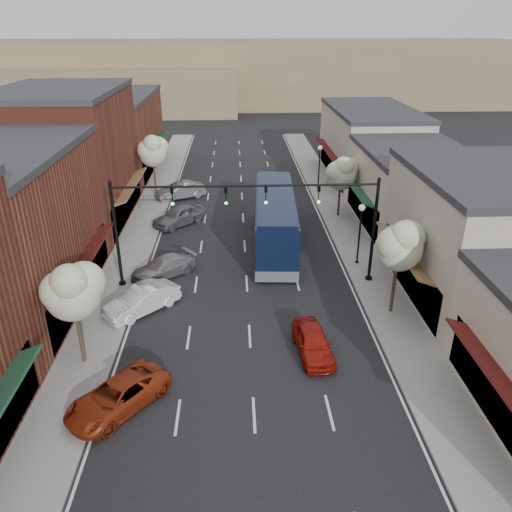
{
  "coord_description": "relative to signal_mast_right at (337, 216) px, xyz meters",
  "views": [
    {
      "loc": [
        -0.63,
        -20.62,
        15.44
      ],
      "look_at": [
        0.58,
        7.51,
        2.2
      ],
      "focal_mm": 35.0,
      "sensor_mm": 36.0,
      "label": 1
    }
  ],
  "objects": [
    {
      "name": "ground",
      "position": [
        -5.62,
        -8.0,
        -4.62
      ],
      "size": [
        160.0,
        160.0,
        0.0
      ],
      "primitive_type": "plane",
      "color": "black",
      "rests_on": "ground"
    },
    {
      "name": "sidewalk_left",
      "position": [
        -14.02,
        10.5,
        -4.55
      ],
      "size": [
        2.8,
        73.0,
        0.15
      ],
      "primitive_type": "cube",
      "color": "gray",
      "rests_on": "ground"
    },
    {
      "name": "sidewalk_right",
      "position": [
        2.78,
        10.5,
        -4.55
      ],
      "size": [
        2.8,
        73.0,
        0.15
      ],
      "primitive_type": "cube",
      "color": "gray",
      "rests_on": "ground"
    },
    {
      "name": "curb_left",
      "position": [
        -12.62,
        10.5,
        -4.55
      ],
      "size": [
        0.25,
        73.0,
        0.17
      ],
      "primitive_type": "cube",
      "color": "gray",
      "rests_on": "ground"
    },
    {
      "name": "curb_right",
      "position": [
        1.38,
        10.5,
        -4.55
      ],
      "size": [
        0.25,
        73.0,
        0.17
      ],
      "primitive_type": "cube",
      "color": "gray",
      "rests_on": "ground"
    },
    {
      "name": "bldg_left_midfar",
      "position": [
        -19.86,
        12.0,
        0.78
      ],
      "size": [
        10.14,
        14.1,
        10.9
      ],
      "color": "brown",
      "rests_on": "ground"
    },
    {
      "name": "bldg_left_far",
      "position": [
        -19.84,
        28.0,
        -0.46
      ],
      "size": [
        10.14,
        18.1,
        8.4
      ],
      "color": "brown",
      "rests_on": "ground"
    },
    {
      "name": "bldg_right_midnear",
      "position": [
        8.1,
        -2.0,
        -0.72
      ],
      "size": [
        9.14,
        12.1,
        7.9
      ],
      "color": "#BCB0A1",
      "rests_on": "ground"
    },
    {
      "name": "bldg_right_midfar",
      "position": [
        8.08,
        10.0,
        -1.46
      ],
      "size": [
        9.14,
        12.1,
        6.4
      ],
      "color": "beige",
      "rests_on": "ground"
    },
    {
      "name": "bldg_right_far",
      "position": [
        8.09,
        24.0,
        -0.96
      ],
      "size": [
        9.14,
        16.1,
        7.4
      ],
      "color": "#BCB0A1",
      "rests_on": "ground"
    },
    {
      "name": "hill_far",
      "position": [
        -5.62,
        82.0,
        1.38
      ],
      "size": [
        120.0,
        30.0,
        12.0
      ],
      "primitive_type": "cube",
      "color": "#7A6647",
      "rests_on": "ground"
    },
    {
      "name": "hill_near",
      "position": [
        -30.62,
        70.0,
        -0.62
      ],
      "size": [
        50.0,
        20.0,
        8.0
      ],
      "primitive_type": "cube",
      "color": "#7A6647",
      "rests_on": "ground"
    },
    {
      "name": "signal_mast_right",
      "position": [
        0.0,
        0.0,
        0.0
      ],
      "size": [
        8.22,
        0.46,
        7.0
      ],
      "color": "black",
      "rests_on": "ground"
    },
    {
      "name": "signal_mast_left",
      "position": [
        -11.24,
        0.0,
        0.0
      ],
      "size": [
        8.22,
        0.46,
        7.0
      ],
      "color": "black",
      "rests_on": "ground"
    },
    {
      "name": "tree_right_near",
      "position": [
        2.73,
        -4.05,
        -0.17
      ],
      "size": [
        2.85,
        2.65,
        5.95
      ],
      "color": "#47382B",
      "rests_on": "ground"
    },
    {
      "name": "tree_right_far",
      "position": [
        2.73,
        11.95,
        -0.63
      ],
      "size": [
        2.85,
        2.65,
        5.43
      ],
      "color": "#47382B",
      "rests_on": "ground"
    },
    {
      "name": "tree_left_near",
      "position": [
        -13.87,
        -8.05,
        -0.4
      ],
      "size": [
        2.85,
        2.65,
        5.69
      ],
      "color": "#47382B",
      "rests_on": "ground"
    },
    {
      "name": "tree_left_far",
      "position": [
        -13.87,
        17.95,
        -0.02
      ],
      "size": [
        2.85,
        2.65,
        6.13
      ],
      "color": "#47382B",
      "rests_on": "ground"
    },
    {
      "name": "lamp_post_near",
      "position": [
        2.18,
        2.5,
        -1.62
      ],
      "size": [
        0.44,
        0.44,
        4.44
      ],
      "color": "black",
      "rests_on": "ground"
    },
    {
      "name": "lamp_post_far",
      "position": [
        2.18,
        20.0,
        -1.62
      ],
      "size": [
        0.44,
        0.44,
        4.44
      ],
      "color": "black",
      "rests_on": "ground"
    },
    {
      "name": "coach_bus",
      "position": [
        -3.32,
        6.19,
        -2.56
      ],
      "size": [
        3.54,
        13.15,
        3.98
      ],
      "rotation": [
        0.0,
        0.0,
        -0.05
      ],
      "color": "black",
      "rests_on": "ground"
    },
    {
      "name": "red_hatchback",
      "position": [
        -2.45,
        -7.7,
        -3.93
      ],
      "size": [
        2.02,
        4.22,
        1.39
      ],
      "primitive_type": "imported",
      "rotation": [
        0.0,
        0.0,
        0.09
      ],
      "color": "maroon",
      "rests_on": "ground"
    },
    {
      "name": "parked_car_a",
      "position": [
        -11.54,
        -11.29,
        -3.95
      ],
      "size": [
        4.77,
        5.13,
        1.34
      ],
      "primitive_type": "imported",
      "rotation": [
        0.0,
        0.0,
        -0.69
      ],
      "color": "maroon",
      "rests_on": "ground"
    },
    {
      "name": "parked_car_b",
      "position": [
        -11.82,
        -3.17,
        -3.86
      ],
      "size": [
        4.43,
        4.39,
        1.52
      ],
      "primitive_type": "imported",
      "rotation": [
        0.0,
        0.0,
        -0.79
      ],
      "color": "silver",
      "rests_on": "ground"
    },
    {
      "name": "parked_car_c",
      "position": [
        -11.13,
        1.33,
        -3.97
      ],
      "size": [
        4.69,
        4.25,
        1.31
      ],
      "primitive_type": "imported",
      "rotation": [
        0.0,
        0.0,
        -0.9
      ],
      "color": "gray",
      "rests_on": "ground"
    },
    {
      "name": "parked_car_d",
      "position": [
        -11.0,
        10.69,
        -3.81
      ],
      "size": [
        4.66,
        4.8,
        1.63
      ],
      "primitive_type": "imported",
      "rotation": [
        0.0,
        0.0,
        -0.75
      ],
      "color": "#5B5E63",
      "rests_on": "ground"
    },
    {
      "name": "parked_car_e",
      "position": [
        -11.49,
        17.6,
        -3.85
      ],
      "size": [
        4.91,
        3.68,
        1.55
      ],
      "primitive_type": "imported",
      "rotation": [
        0.0,
        0.0,
        -1.08
      ],
      "color": "gray",
      "rests_on": "ground"
    }
  ]
}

